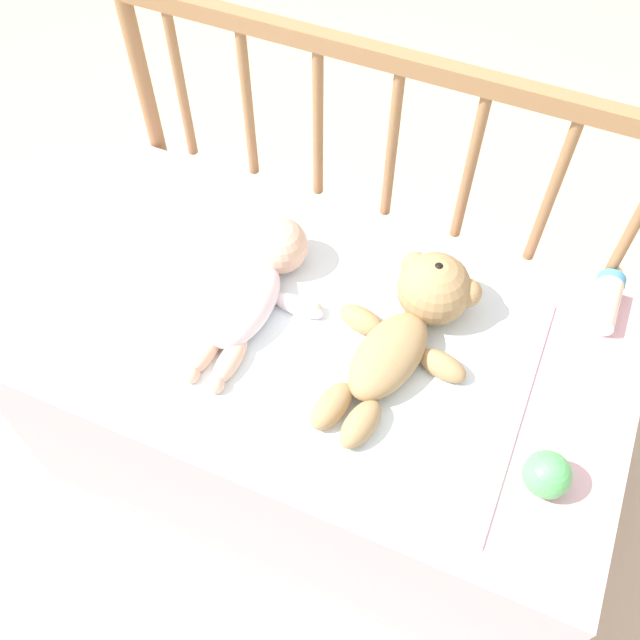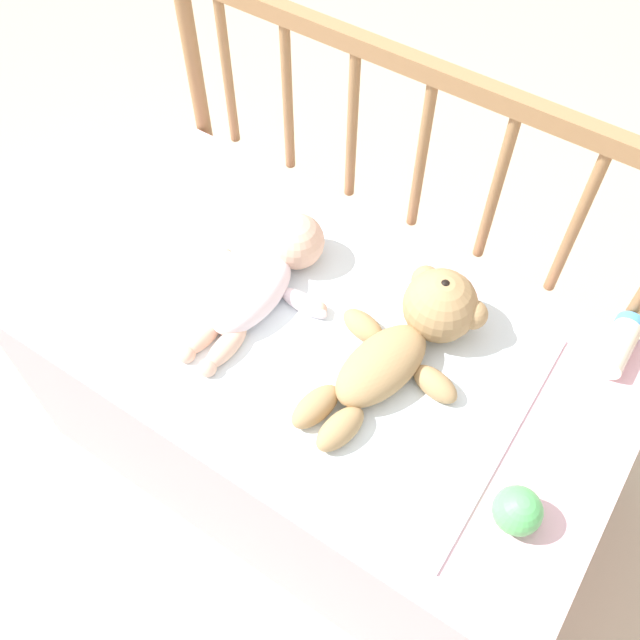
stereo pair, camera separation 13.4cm
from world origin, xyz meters
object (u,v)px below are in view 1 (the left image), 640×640
Objects in this scene: baby_bottle at (607,297)px; teddy_bear at (411,323)px; baby at (257,286)px; toy_ball at (547,474)px.

teddy_bear is at bearing -144.98° from baby_bottle.
baby is at bearing -174.72° from teddy_bear.
baby_bottle is at bearing 22.18° from baby.
baby is 0.69m from baby_bottle.
toy_ball is 0.42m from baby_bottle.
teddy_bear is 2.68× the size of baby_bottle.
teddy_bear is 0.41m from baby_bottle.
baby reaches higher than baby_bottle.
toy_ball is (0.31, -0.19, -0.02)m from teddy_bear.
teddy_bear is 1.09× the size of baby.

